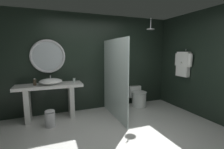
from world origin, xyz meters
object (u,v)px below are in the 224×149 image
object	(u,v)px
tumbler_cup	(74,80)
round_wall_mirror	(48,56)
rain_shower_head	(151,28)
hanging_bathrobe	(183,63)
vessel_sink	(51,81)
soap_dispenser	(35,82)
toilet	(138,97)
waste_bin	(50,118)

from	to	relation	value
tumbler_cup	round_wall_mirror	world-z (taller)	round_wall_mirror
rain_shower_head	hanging_bathrobe	size ratio (longest dim) A/B	0.41
vessel_sink	rain_shower_head	world-z (taller)	rain_shower_head
round_wall_mirror	rain_shower_head	world-z (taller)	rain_shower_head
soap_dispenser	vessel_sink	bearing A→B (deg)	0.08
round_wall_mirror	hanging_bathrobe	distance (m)	3.51
rain_shower_head	toilet	world-z (taller)	rain_shower_head
vessel_sink	rain_shower_head	xyz separation A→B (m)	(2.61, -0.20, 1.32)
round_wall_mirror	soap_dispenser	bearing A→B (deg)	-141.12
tumbler_cup	waste_bin	xyz separation A→B (m)	(-0.61, -0.53, -0.70)
round_wall_mirror	waste_bin	xyz separation A→B (m)	(-0.02, -0.71, -1.30)
vessel_sink	round_wall_mirror	bearing A→B (deg)	97.18
vessel_sink	rain_shower_head	distance (m)	2.93
tumbler_cup	waste_bin	bearing A→B (deg)	-139.08
vessel_sink	tumbler_cup	bearing A→B (deg)	6.46
tumbler_cup	waste_bin	world-z (taller)	tumbler_cup
tumbler_cup	toilet	world-z (taller)	tumbler_cup
rain_shower_head	toilet	bearing A→B (deg)	133.92
soap_dispenser	hanging_bathrobe	distance (m)	3.77
hanging_bathrobe	toilet	xyz separation A→B (m)	(-0.95, 0.70, -1.03)
round_wall_mirror	hanging_bathrobe	bearing A→B (deg)	-15.43
rain_shower_head	waste_bin	size ratio (longest dim) A/B	0.80
rain_shower_head	waste_bin	bearing A→B (deg)	-174.36
round_wall_mirror	waste_bin	bearing A→B (deg)	-91.67
vessel_sink	hanging_bathrobe	world-z (taller)	hanging_bathrobe
vessel_sink	hanging_bathrobe	distance (m)	3.44
round_wall_mirror	toilet	world-z (taller)	round_wall_mirror
rain_shower_head	tumbler_cup	bearing A→B (deg)	172.71
tumbler_cup	toilet	bearing A→B (deg)	-1.36
soap_dispenser	toilet	size ratio (longest dim) A/B	0.27
soap_dispenser	rain_shower_head	world-z (taller)	rain_shower_head
round_wall_mirror	rain_shower_head	distance (m)	2.78
vessel_sink	round_wall_mirror	distance (m)	0.63
vessel_sink	toilet	world-z (taller)	vessel_sink
toilet	waste_bin	size ratio (longest dim) A/B	1.62
tumbler_cup	round_wall_mirror	size ratio (longest dim) A/B	0.13
soap_dispenser	hanging_bathrobe	size ratio (longest dim) A/B	0.22
waste_bin	hanging_bathrobe	bearing A→B (deg)	-3.70
tumbler_cup	round_wall_mirror	distance (m)	0.86
tumbler_cup	soap_dispenser	size ratio (longest dim) A/B	0.64
rain_shower_head	waste_bin	distance (m)	3.36
soap_dispenser	rain_shower_head	distance (m)	3.24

